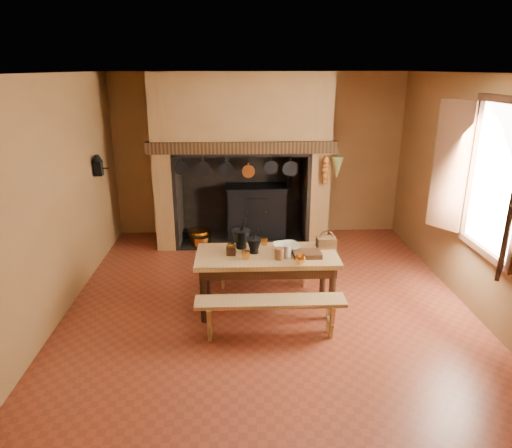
{
  "coord_description": "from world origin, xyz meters",
  "views": [
    {
      "loc": [
        -0.37,
        -5.15,
        2.86
      ],
      "look_at": [
        -0.14,
        0.3,
        0.98
      ],
      "focal_mm": 32.0,
      "sensor_mm": 36.0,
      "label": 1
    }
  ],
  "objects": [
    {
      "name": "wall_coffee_mill",
      "position": [
        -2.42,
        1.55,
        1.52
      ],
      "size": [
        0.23,
        0.16,
        0.31
      ],
      "color": "black",
      "rests_on": "wall_left"
    },
    {
      "name": "brass_mug_b",
      "position": [
        -0.04,
        0.2,
        0.78
      ],
      "size": [
        0.09,
        0.09,
        0.09
      ],
      "primitive_type": "cylinder",
      "rotation": [
        0.0,
        0.0,
        0.12
      ],
      "color": "gold",
      "rests_on": "work_table"
    },
    {
      "name": "bench_back",
      "position": [
        -0.03,
        0.51,
        0.29
      ],
      "size": [
        1.38,
        0.24,
        0.39
      ],
      "color": "tan",
      "rests_on": "floor"
    },
    {
      "name": "bench_front",
      "position": [
        -0.03,
        -0.74,
        0.35
      ],
      "size": [
        1.65,
        0.29,
        0.46
      ],
      "color": "tan",
      "rests_on": "floor"
    },
    {
      "name": "mortar_large",
      "position": [
        -0.33,
        0.11,
        0.87
      ],
      "size": [
        0.23,
        0.23,
        0.4
      ],
      "rotation": [
        0.0,
        0.0,
        -0.32
      ],
      "color": "black",
      "rests_on": "work_table"
    },
    {
      "name": "wall_right",
      "position": [
        2.5,
        0.0,
        1.4
      ],
      "size": [
        0.02,
        5.5,
        2.8
      ],
      "primitive_type": "cube",
      "color": "olive",
      "rests_on": "floor"
    },
    {
      "name": "hearth_pans",
      "position": [
        -1.05,
        2.22,
        0.09
      ],
      "size": [
        0.51,
        0.62,
        0.2
      ],
      "color": "gold",
      "rests_on": "floor"
    },
    {
      "name": "onion_string",
      "position": [
        1.0,
        1.79,
        1.33
      ],
      "size": [
        0.12,
        0.1,
        0.46
      ],
      "primitive_type": null,
      "color": "#B16B20",
      "rests_on": "chimney_breast"
    },
    {
      "name": "chimney_breast",
      "position": [
        -0.3,
        2.31,
        1.81
      ],
      "size": [
        2.95,
        0.96,
        2.8
      ],
      "color": "olive",
      "rests_on": "floor"
    },
    {
      "name": "coffee_grinder",
      "position": [
        -0.46,
        -0.1,
        0.8
      ],
      "size": [
        0.15,
        0.12,
        0.17
      ],
      "rotation": [
        0.0,
        0.0,
        -0.08
      ],
      "color": "#351C10",
      "rests_on": "work_table"
    },
    {
      "name": "wall_front",
      "position": [
        0.0,
        -2.75,
        1.4
      ],
      "size": [
        5.0,
        0.02,
        2.8
      ],
      "primitive_type": "cube",
      "color": "olive",
      "rests_on": "floor"
    },
    {
      "name": "window",
      "position": [
        2.35,
        -0.4,
        1.7
      ],
      "size": [
        0.39,
        1.75,
        1.76
      ],
      "color": "white",
      "rests_on": "wall_right"
    },
    {
      "name": "mixing_bowl",
      "position": [
        0.22,
        0.0,
        0.77
      ],
      "size": [
        0.38,
        0.38,
        0.08
      ],
      "primitive_type": "imported",
      "rotation": [
        0.0,
        0.0,
        0.23
      ],
      "color": "beige",
      "rests_on": "work_table"
    },
    {
      "name": "work_table",
      "position": [
        -0.03,
        -0.1,
        0.62
      ],
      "size": [
        1.7,
        0.75,
        0.74
      ],
      "color": "tan",
      "rests_on": "floor"
    },
    {
      "name": "herb_bunch",
      "position": [
        1.18,
        1.79,
        1.38
      ],
      "size": [
        0.2,
        0.2,
        0.35
      ],
      "primitive_type": "cone",
      "rotation": [
        3.14,
        0.0,
        0.0
      ],
      "color": "#616731",
      "rests_on": "chimney_breast"
    },
    {
      "name": "ceiling",
      "position": [
        0.0,
        0.0,
        2.8
      ],
      "size": [
        5.5,
        5.5,
        0.0
      ],
      "primitive_type": "plane",
      "rotation": [
        3.14,
        0.0,
        0.0
      ],
      "color": "silver",
      "rests_on": "back_wall"
    },
    {
      "name": "stoneware_crock",
      "position": [
        0.11,
        -0.26,
        0.8
      ],
      "size": [
        0.14,
        0.14,
        0.14
      ],
      "primitive_type": "cylinder",
      "rotation": [
        0.0,
        0.0,
        -0.34
      ],
      "color": "brown",
      "rests_on": "work_table"
    },
    {
      "name": "mortar_small",
      "position": [
        -0.18,
        -0.06,
        0.84
      ],
      "size": [
        0.18,
        0.18,
        0.31
      ],
      "rotation": [
        0.0,
        0.0,
        0.19
      ],
      "color": "black",
      "rests_on": "work_table"
    },
    {
      "name": "brass_mug_a",
      "position": [
        -0.28,
        -0.23,
        0.78
      ],
      "size": [
        0.1,
        0.1,
        0.1
      ],
      "primitive_type": "cylinder",
      "rotation": [
        0.0,
        0.0,
        -0.2
      ],
      "color": "gold",
      "rests_on": "work_table"
    },
    {
      "name": "wicker_basket",
      "position": [
        0.72,
        0.08,
        0.81
      ],
      "size": [
        0.24,
        0.18,
        0.22
      ],
      "rotation": [
        0.0,
        0.0,
        0.05
      ],
      "color": "#452C14",
      "rests_on": "work_table"
    },
    {
      "name": "wall_left",
      "position": [
        -2.5,
        0.0,
        1.4
      ],
      "size": [
        0.02,
        5.5,
        2.8
      ],
      "primitive_type": "cube",
      "color": "olive",
      "rests_on": "floor"
    },
    {
      "name": "back_wall",
      "position": [
        0.0,
        2.75,
        1.4
      ],
      "size": [
        5.0,
        0.02,
        2.8
      ],
      "primitive_type": "cube",
      "color": "olive",
      "rests_on": "floor"
    },
    {
      "name": "iron_range",
      "position": [
        -0.04,
        2.45,
        0.48
      ],
      "size": [
        1.12,
        0.55,
        1.6
      ],
      "color": "black",
      "rests_on": "floor"
    },
    {
      "name": "hanging_pans",
      "position": [
        -0.34,
        1.81,
        1.36
      ],
      "size": [
        1.92,
        0.29,
        0.27
      ],
      "color": "black",
      "rests_on": "chimney_breast"
    },
    {
      "name": "brass_cup",
      "position": [
        0.34,
        -0.4,
        0.78
      ],
      "size": [
        0.15,
        0.15,
        0.1
      ],
      "primitive_type": "imported",
      "rotation": [
        0.0,
        0.0,
        0.29
      ],
      "color": "gold",
      "rests_on": "work_table"
    },
    {
      "name": "floor",
      "position": [
        0.0,
        0.0,
        0.0
      ],
      "size": [
        5.5,
        5.5,
        0.0
      ],
      "primitive_type": "plane",
      "color": "maroon",
      "rests_on": "ground"
    },
    {
      "name": "glass_jar",
      "position": [
        0.2,
        -0.22,
        0.81
      ],
      "size": [
        0.11,
        0.11,
        0.15
      ],
      "primitive_type": "cylinder",
      "rotation": [
        0.0,
        0.0,
        0.28
      ],
      "color": "beige",
      "rests_on": "work_table"
    },
    {
      "name": "wooden_tray",
      "position": [
        0.44,
        -0.19,
        0.76
      ],
      "size": [
        0.33,
        0.24,
        0.06
      ],
      "primitive_type": "cube",
      "rotation": [
        0.0,
        0.0,
        0.02
      ],
      "color": "#351C10",
      "rests_on": "work_table"
    }
  ]
}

